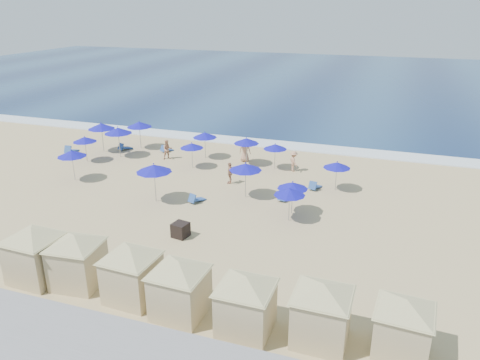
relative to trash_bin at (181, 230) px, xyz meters
The scene contains 36 objects.
ground 3.88m from the trash_bin, 116.84° to the left, with size 160.00×160.00×0.00m, color tan.
ocean 58.47m from the trash_bin, 91.71° to the left, with size 160.00×80.00×0.06m, color #0E254D.
surf_line 19.03m from the trash_bin, 95.26° to the left, with size 160.00×2.50×0.08m, color white.
seawall 10.20m from the trash_bin, 99.85° to the right, with size 160.00×6.10×1.22m.
trash_bin is the anchor object (origin of this frame).
cabana_0 7.57m from the trash_bin, 126.36° to the right, with size 4.62×4.62×2.90m.
cabana_1 6.31m from the trash_bin, 112.13° to the right, with size 4.40×4.40×2.78m.
cabana_2 6.04m from the trash_bin, 84.19° to the right, with size 4.41×4.41×2.77m.
cabana_3 7.02m from the trash_bin, 64.03° to the right, with size 4.39×4.39×2.75m.
cabana_4 8.75m from the trash_bin, 46.97° to the right, with size 4.35×4.35×2.73m.
cabana_5 10.66m from the trash_bin, 34.00° to the right, with size 4.42×4.42×2.77m.
cabana_6 13.07m from the trash_bin, 26.08° to the right, with size 4.15×4.15×2.61m.
umbrella_0 18.07m from the trash_bin, 137.61° to the left, with size 2.29×2.29×2.60m.
umbrella_1 16.03m from the trash_bin, 144.25° to the left, with size 1.89×1.89×2.16m.
umbrella_2 17.74m from the trash_bin, 127.37° to the left, with size 2.20×2.20×2.50m.
umbrella_3 12.51m from the trash_bin, 154.09° to the left, with size 2.06×2.06×2.35m.
umbrella_4 14.07m from the trash_bin, 107.47° to the left, with size 2.00×2.00×2.28m.
umbrella_5 11.60m from the trash_bin, 111.32° to the left, with size 1.83×1.83×2.09m.
umbrella_6 5.72m from the trash_bin, 133.12° to the left, with size 2.30×2.30×2.62m.
umbrella_7 12.91m from the trash_bin, 91.92° to the left, with size 2.01×2.01×2.29m.
umbrella_8 6.93m from the trash_bin, 76.19° to the left, with size 2.15×2.15×2.45m.
umbrella_9 12.82m from the trash_bin, 81.12° to the left, with size 1.83×1.83×2.08m.
umbrella_10 12.09m from the trash_bin, 53.86° to the left, with size 1.85×1.85×2.11m.
umbrella_11 7.27m from the trash_bin, 44.17° to the left, with size 1.88×1.88×2.14m.
umbrella_12 6.66m from the trash_bin, 37.34° to the left, with size 1.86×1.86×2.12m.
umbrella_13 15.98m from the trash_bin, 134.44° to the left, with size 2.29×2.29×2.60m.
beach_chair_0 19.01m from the trash_bin, 145.54° to the left, with size 0.74×1.44×0.77m.
beach_chair_1 17.60m from the trash_bin, 132.19° to the left, with size 0.93×1.37×0.69m.
beach_chair_2 16.01m from the trash_bin, 120.45° to the left, with size 0.93×1.28×0.64m.
beach_chair_3 4.77m from the trash_bin, 104.11° to the left, with size 0.95×1.31×0.66m.
beach_chair_4 7.97m from the trash_bin, 58.75° to the left, with size 0.67×1.23×0.64m.
beach_chair_5 10.99m from the trash_bin, 58.78° to the left, with size 0.84×1.32×0.67m.
beachgoer_0 13.98m from the trash_bin, 120.23° to the left, with size 0.79×0.62×1.63m, color tan.
beachgoer_1 8.57m from the trash_bin, 91.70° to the left, with size 0.91×0.38×1.56m, color tan.
beachgoer_2 13.03m from the trash_bin, 74.56° to the left, with size 1.03×0.59×1.59m, color tan.
beachgoer_3 13.62m from the trash_bin, 93.41° to the left, with size 0.93×0.60×1.89m, color tan.
Camera 1 is at (12.42, -24.21, 12.18)m, focal length 35.00 mm.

